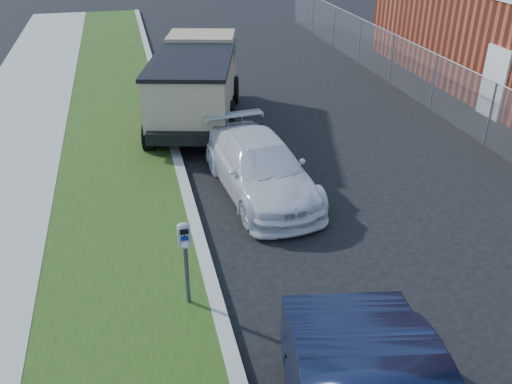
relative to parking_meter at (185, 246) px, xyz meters
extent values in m
plane|color=black|center=(3.05, 0.97, -1.27)|extent=(120.00, 120.00, 0.00)
cube|color=gray|center=(0.45, 2.97, -1.20)|extent=(0.25, 50.00, 0.15)
cube|color=#1A3D10|center=(-1.15, 2.97, -1.21)|extent=(3.00, 50.00, 0.13)
plane|color=slate|center=(9.05, 7.97, -0.37)|extent=(0.00, 30.00, 30.00)
cylinder|color=gray|center=(9.05, 7.97, 0.53)|extent=(0.04, 30.00, 0.04)
cylinder|color=gray|center=(9.05, 4.97, -0.37)|extent=(0.06, 0.06, 1.80)
cylinder|color=gray|center=(9.05, 7.97, -0.37)|extent=(0.06, 0.06, 1.80)
cylinder|color=gray|center=(9.05, 10.97, -0.37)|extent=(0.06, 0.06, 1.80)
cylinder|color=gray|center=(9.05, 13.97, -0.37)|extent=(0.06, 0.06, 1.80)
cylinder|color=gray|center=(9.05, 16.97, -0.37)|extent=(0.06, 0.06, 1.80)
cylinder|color=gray|center=(9.05, 19.97, -0.37)|extent=(0.06, 0.06, 1.80)
cylinder|color=gray|center=(9.05, 22.97, -0.37)|extent=(0.06, 0.06, 1.80)
cube|color=silver|center=(10.50, 6.97, -0.17)|extent=(0.08, 1.10, 2.20)
cylinder|color=#3F4247|center=(0.00, 0.00, -0.56)|extent=(0.07, 0.07, 1.13)
cube|color=gray|center=(0.00, 0.00, 0.20)|extent=(0.20, 0.14, 0.34)
ellipsoid|color=gray|center=(0.00, 0.00, 0.37)|extent=(0.22, 0.14, 0.13)
cube|color=black|center=(0.00, -0.07, 0.31)|extent=(0.14, 0.01, 0.09)
cube|color=navy|center=(0.00, -0.07, 0.18)|extent=(0.12, 0.01, 0.08)
cylinder|color=silver|center=(0.00, -0.07, 0.06)|extent=(0.12, 0.01, 0.12)
cube|color=#3F4247|center=(0.00, -0.07, 0.22)|extent=(0.05, 0.01, 0.06)
imported|color=silver|center=(2.20, 3.75, -0.62)|extent=(2.25, 4.65, 1.30)
cube|color=black|center=(1.37, 8.51, -0.62)|extent=(3.39, 6.08, 0.32)
cube|color=#927F5E|center=(1.90, 10.52, 0.12)|extent=(2.46, 2.11, 1.80)
cube|color=black|center=(1.90, 10.52, 0.48)|extent=(2.49, 2.13, 0.54)
cube|color=#927F5E|center=(1.19, 7.82, 0.12)|extent=(3.06, 4.21, 1.44)
cube|color=black|center=(1.19, 7.82, 0.87)|extent=(3.17, 4.32, 0.11)
cube|color=black|center=(2.12, 11.34, -0.69)|extent=(2.12, 0.68, 0.27)
cylinder|color=black|center=(0.88, 10.69, -0.82)|extent=(0.51, 0.94, 0.90)
cylinder|color=black|center=(2.88, 10.16, -0.82)|extent=(0.51, 0.94, 0.90)
cylinder|color=black|center=(0.25, 8.34, -0.82)|extent=(0.51, 0.94, 0.90)
cylinder|color=black|center=(2.26, 7.81, -0.82)|extent=(0.51, 0.94, 0.90)
cylinder|color=black|center=(-0.16, 6.78, -0.82)|extent=(0.51, 0.94, 0.90)
cylinder|color=black|center=(1.84, 6.25, -0.82)|extent=(0.51, 0.94, 0.90)
camera|label=1|loc=(-0.60, -7.26, 4.89)|focal=38.00mm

